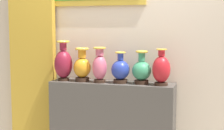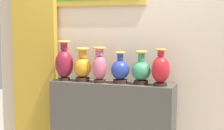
{
  "view_description": "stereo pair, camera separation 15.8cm",
  "coord_description": "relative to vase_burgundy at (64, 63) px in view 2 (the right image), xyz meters",
  "views": [
    {
      "loc": [
        0.98,
        -3.31,
        1.6
      ],
      "look_at": [
        0.0,
        0.0,
        1.22
      ],
      "focal_mm": 54.73,
      "sensor_mm": 36.0,
      "label": 1
    },
    {
      "loc": [
        1.13,
        -3.26,
        1.6
      ],
      "look_at": [
        0.0,
        0.0,
        1.22
      ],
      "focal_mm": 54.73,
      "sensor_mm": 36.0,
      "label": 2
    }
  ],
  "objects": [
    {
      "name": "vase_rose",
      "position": [
        0.41,
        -0.02,
        -0.02
      ],
      "size": [
        0.15,
        0.15,
        0.36
      ],
      "color": "#382319",
      "rests_on": "display_shelf"
    },
    {
      "name": "back_wall",
      "position": [
        0.51,
        0.25,
        0.23
      ],
      "size": [
        2.94,
        0.14,
        2.87
      ],
      "color": "beige",
      "rests_on": "ground_plane"
    },
    {
      "name": "vase_cobalt",
      "position": [
        0.62,
        0.02,
        -0.05
      ],
      "size": [
        0.18,
        0.18,
        0.32
      ],
      "color": "#382319",
      "rests_on": "display_shelf"
    },
    {
      "name": "curtain_gold",
      "position": [
        -0.43,
        0.13,
        0.08
      ],
      "size": [
        0.53,
        0.08,
        2.61
      ],
      "primitive_type": "cube",
      "color": "gold",
      "rests_on": "ground_plane"
    },
    {
      "name": "vase_crimson",
      "position": [
        1.03,
        -0.01,
        -0.03
      ],
      "size": [
        0.18,
        0.18,
        0.36
      ],
      "color": "#382319",
      "rests_on": "display_shelf"
    },
    {
      "name": "vase_burgundy",
      "position": [
        0.0,
        0.0,
        0.0
      ],
      "size": [
        0.19,
        0.19,
        0.42
      ],
      "color": "#382319",
      "rests_on": "display_shelf"
    },
    {
      "name": "vase_jade",
      "position": [
        0.83,
        0.03,
        -0.05
      ],
      "size": [
        0.19,
        0.19,
        0.33
      ],
      "color": "#382319",
      "rests_on": "display_shelf"
    },
    {
      "name": "vase_amber",
      "position": [
        0.21,
        0.01,
        -0.03
      ],
      "size": [
        0.18,
        0.18,
        0.35
      ],
      "color": "#382319",
      "rests_on": "display_shelf"
    }
  ]
}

